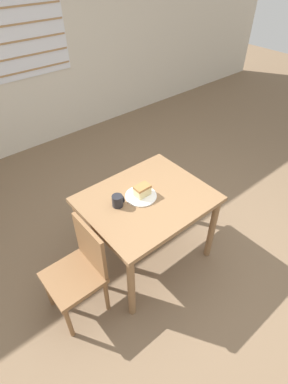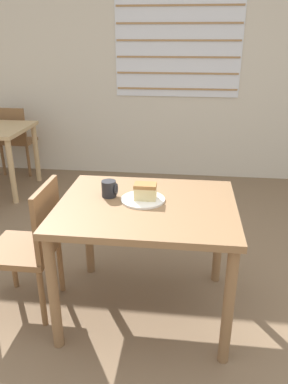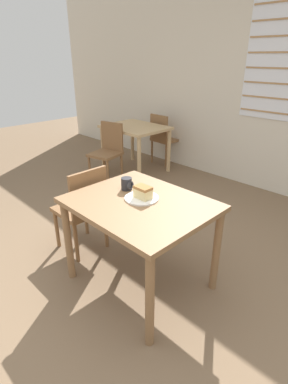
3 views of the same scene
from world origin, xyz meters
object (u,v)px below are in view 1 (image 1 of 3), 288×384
Objects in this scene: dining_table_near at (147,207)px; cake_slice at (142,190)px; coffee_mug at (118,201)px; plate at (141,196)px; chair_near_window at (80,269)px.

dining_table_near is 7.96× the size of cake_slice.
coffee_mug reaches higher than dining_table_near.
plate is 2.62× the size of coffee_mug.
dining_table_near is 10.39× the size of coffee_mug.
chair_near_window reaches higher than plate.
chair_near_window is at bearing -172.37° from cake_slice.
dining_table_near is 0.29m from coffee_mug.
chair_near_window is 0.79m from cake_slice.
coffee_mug is at bearing 170.75° from cake_slice.
cake_slice is at bearing -2.03° from plate.
plate reaches higher than dining_table_near.
plate is 2.01× the size of cake_slice.
cake_slice is at bearing 107.10° from dining_table_near.
plate is at bearing 97.83° from chair_near_window.
plate is (-0.03, 0.04, 0.11)m from dining_table_near.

